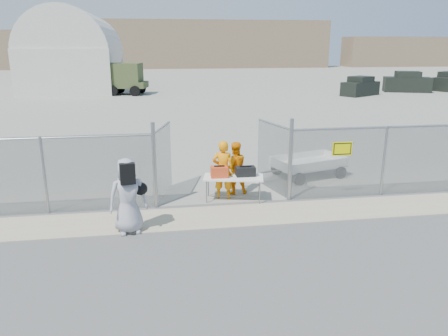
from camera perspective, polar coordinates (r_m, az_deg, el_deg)
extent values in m
plane|color=#565656|center=(11.24, 1.59, -8.18)|extent=(160.00, 160.00, 0.00)
cube|color=gray|center=(52.32, -6.89, 10.78)|extent=(160.00, 80.00, 0.01)
cube|color=tan|center=(12.15, 0.73, -6.25)|extent=(44.00, 1.60, 0.01)
cube|color=#D3441C|center=(13.01, -0.61, -0.51)|extent=(0.53, 0.36, 0.32)
cube|color=black|center=(13.15, 2.82, -0.43)|extent=(0.58, 0.35, 0.28)
imported|color=orange|center=(13.21, -0.12, -0.25)|extent=(0.77, 0.61, 1.82)
imported|color=orange|center=(13.69, 1.39, 0.01)|extent=(0.87, 0.70, 1.68)
imported|color=#9C9CA4|center=(11.08, -12.44, -3.59)|extent=(1.04, 0.77, 1.92)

